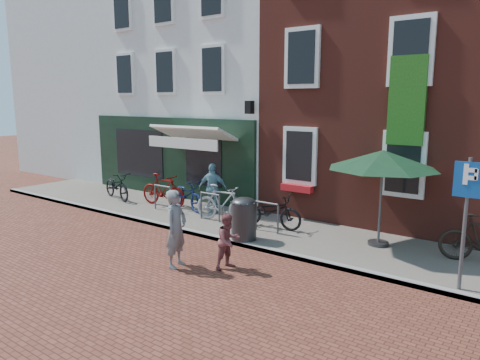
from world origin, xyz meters
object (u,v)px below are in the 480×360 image
Objects in this scene: bicycle_1 at (163,190)px; bicycle_2 at (187,194)px; litter_bin at (244,216)px; bicycle_4 at (271,210)px; bicycle_3 at (222,203)px; cafe_person at (213,188)px; woman at (176,229)px; bicycle_0 at (117,186)px; parking_sign at (467,202)px; boy at (228,241)px; parasol at (383,156)px.

bicycle_2 is (0.95, 0.13, -0.05)m from bicycle_1.
bicycle_4 is at bearing 91.39° from litter_bin.
bicycle_2 is 1.03× the size of bicycle_3.
cafe_person reaches higher than bicycle_2.
litter_bin is 4.56m from bicycle_1.
cafe_person is at bearing -66.36° from bicycle_2.
bicycle_3 is (-1.26, 3.19, -0.21)m from woman.
parking_sign is at bearing -80.50° from bicycle_0.
bicycle_2 is (-4.13, 3.09, -0.02)m from boy.
litter_bin is 0.96× the size of boy.
parasol is 1.68× the size of cafe_person.
boy is 0.67× the size of bicycle_3.
bicycle_3 reaches higher than bicycle_0.
woman is 3.44m from bicycle_3.
parasol is at bearing 157.79° from cafe_person.
bicycle_0 is (-9.37, -0.49, -1.72)m from parasol.
cafe_person reaches higher than bicycle_4.
woman reaches higher than bicycle_2.
parking_sign reaches higher than litter_bin.
bicycle_1 is 0.97× the size of bicycle_4.
boy reaches higher than bicycle_4.
litter_bin is 0.74× the size of cafe_person.
bicycle_1 is 4.31m from bicycle_4.
boy is at bearing -144.85° from bicycle_3.
parasol is 1.41× the size of bicycle_0.
bicycle_3 is at bearing -102.56° from bicycle_1.
litter_bin reaches higher than bicycle_1.
parking_sign is 1.46× the size of woman.
boy is at bearing -170.52° from bicycle_4.
bicycle_1 is at bearing -14.83° from cafe_person.
cafe_person is 1.11m from bicycle_3.
litter_bin is 3.70m from parasol.
woman is 0.95× the size of bicycle_1.
bicycle_4 is (2.35, -0.31, -0.30)m from cafe_person.
parasol is at bearing -93.20° from bicycle_1.
bicycle_4 is at bearing 28.17° from boy.
parasol is 1.41× the size of bicycle_2.
bicycle_4 is at bearing -72.86° from bicycle_0.
cafe_person is 0.87× the size of bicycle_1.
bicycle_0 and bicycle_2 have the same top height.
litter_bin is at bearing 123.63° from cafe_person.
bicycle_3 is at bearing -87.94° from bicycle_2.
woman is 4.37m from cafe_person.
cafe_person is 4.11m from bicycle_0.
boy is 3.42m from bicycle_3.
boy is at bearing -124.38° from parasol.
parasol is 1.41× the size of bicycle_4.
bicycle_1 and bicycle_3 have the same top height.
woman is 0.92× the size of bicycle_0.
parking_sign is 6.74m from bicycle_3.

